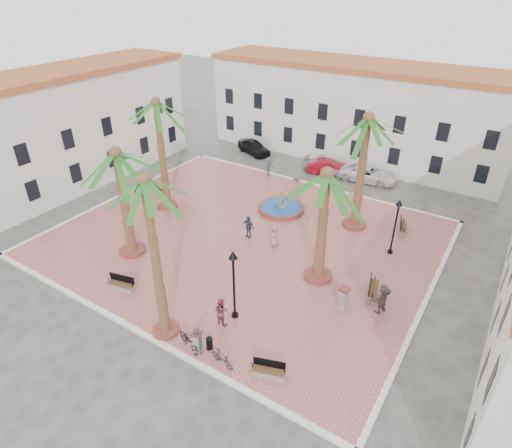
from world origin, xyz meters
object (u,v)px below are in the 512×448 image
at_px(pedestrian_north, 269,167).
at_px(pedestrian_east, 382,298).
at_px(litter_bin, 209,343).
at_px(pedestrian_fountain_b, 248,227).
at_px(lamppost_s, 234,273).
at_px(car_white, 368,174).
at_px(cyclist_b, 221,311).
at_px(bicycle_a, 189,340).
at_px(car_black, 254,147).
at_px(lamppost_e, 397,218).
at_px(palm_ne, 367,131).
at_px(palm_e, 326,188).
at_px(palm_s, 146,197).
at_px(bollard_se, 197,342).
at_px(bench_s, 121,286).
at_px(cyclist_a, 198,340).
at_px(pedestrian_fountain_a, 274,236).
at_px(bollard_n, 296,185).
at_px(fountain, 281,208).
at_px(car_red, 328,167).
at_px(bench_se, 268,372).
at_px(palm_nw, 157,114).
at_px(bicycle_b, 222,358).
at_px(palm_sw, 118,167).
at_px(bench_ne, 403,228).
at_px(bollard_e, 343,299).

distance_m(pedestrian_north, pedestrian_east, 19.86).
bearing_deg(litter_bin, pedestrian_fountain_b, 113.12).
distance_m(lamppost_s, pedestrian_east, 8.60).
bearing_deg(pedestrian_fountain_b, car_white, 81.46).
distance_m(cyclist_b, pedestrian_east, 9.11).
relative_size(bicycle_a, car_black, 0.42).
bearing_deg(lamppost_e, palm_ne, 148.95).
bearing_deg(palm_e, litter_bin, -103.89).
height_order(palm_s, lamppost_s, palm_s).
bearing_deg(pedestrian_fountain_b, bollard_se, -63.33).
xyz_separation_m(bench_s, cyclist_a, (7.19, -1.35, 0.55)).
bearing_deg(palm_e, pedestrian_fountain_a, 158.86).
relative_size(bollard_n, pedestrian_fountain_a, 0.83).
bearing_deg(pedestrian_fountain_b, lamppost_s, -55.28).
distance_m(fountain, car_black, 13.34).
relative_size(cyclist_b, car_red, 0.41).
height_order(palm_e, bollard_n, palm_e).
bearing_deg(bench_se, car_white, 80.39).
bearing_deg(car_red, bicycle_a, 167.18).
distance_m(bench_se, lamppost_s, 5.30).
distance_m(palm_nw, bicycle_b, 19.00).
bearing_deg(lamppost_e, pedestrian_east, -77.38).
height_order(palm_s, bicycle_b, palm_s).
xyz_separation_m(cyclist_a, pedestrian_east, (6.81, 8.06, 0.12)).
xyz_separation_m(palm_sw, bicycle_a, (9.06, -4.59, -5.93)).
bearing_deg(car_white, car_red, 90.08).
relative_size(palm_sw, palm_ne, 0.87).
relative_size(palm_ne, bench_s, 4.69).
height_order(car_red, car_white, car_white).
height_order(fountain, bench_ne, fountain).
distance_m(palm_sw, pedestrian_north, 17.15).
relative_size(palm_nw, bicycle_a, 4.94).
xyz_separation_m(cyclist_a, pedestrian_fountain_b, (-3.99, 10.61, 0.05)).
distance_m(litter_bin, car_black, 28.08).
height_order(cyclist_b, bicycle_b, cyclist_b).
distance_m(bicycle_a, pedestrian_north, 22.22).
height_order(lamppost_s, bollard_e, lamppost_s).
bearing_deg(bollard_e, lamppost_s, -141.90).
height_order(bench_s, pedestrian_fountain_b, pedestrian_fountain_b).
distance_m(palm_s, bollard_e, 12.44).
height_order(palm_s, bench_s, palm_s).
relative_size(lamppost_e, car_red, 1.01).
height_order(pedestrian_fountain_b, pedestrian_east, pedestrian_east).
bearing_deg(lamppost_s, bicycle_a, -101.56).
distance_m(cyclist_a, car_red, 25.01).
xyz_separation_m(lamppost_s, pedestrian_east, (6.78, 4.88, -2.08)).
height_order(palm_e, bicycle_b, palm_e).
bearing_deg(bench_s, palm_nw, 104.37).
relative_size(palm_nw, lamppost_e, 2.18).
height_order(fountain, pedestrian_east, fountain).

